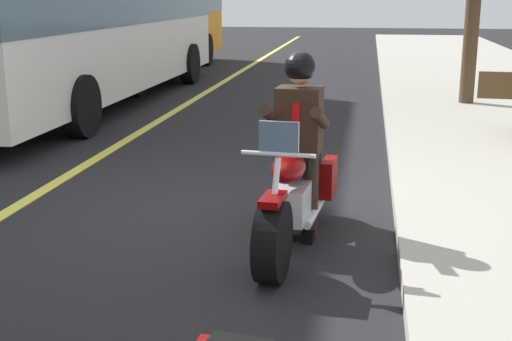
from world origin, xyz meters
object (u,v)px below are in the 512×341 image
(rider_main, at_px, (299,130))
(bus_near, at_px, (133,7))
(bus_far, at_px, (85,11))
(motorcycle_main, at_px, (294,197))

(rider_main, bearing_deg, bus_near, -154.72)
(bus_far, bearing_deg, rider_main, 34.80)
(rider_main, relative_size, bus_near, 0.16)
(rider_main, xyz_separation_m, bus_near, (-12.09, -5.71, 0.84))
(rider_main, bearing_deg, motorcycle_main, -4.20)
(bus_near, xyz_separation_m, bus_far, (4.82, 0.65, 0.00))
(rider_main, height_order, bus_near, bus_near)
(rider_main, bearing_deg, bus_far, -145.20)
(rider_main, xyz_separation_m, bus_far, (-7.28, -5.06, 0.84))
(motorcycle_main, xyz_separation_m, bus_far, (-7.47, -5.04, 1.42))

